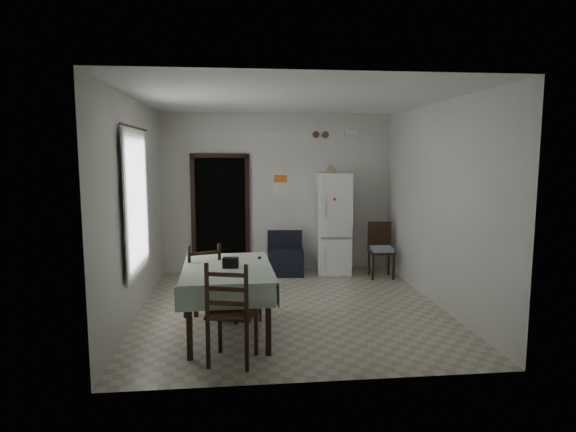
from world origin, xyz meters
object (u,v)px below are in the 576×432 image
at_px(fridge, 333,224).
at_px(dining_chair_far_right, 245,287).
at_px(dining_chair_near_head, 232,311).
at_px(corner_chair, 381,251).
at_px(navy_seat, 286,253).
at_px(dining_chair_far_left, 202,282).
at_px(dining_table, 228,301).

bearing_deg(fridge, dining_chair_far_right, -121.53).
bearing_deg(dining_chair_near_head, corner_chair, -113.07).
relative_size(navy_seat, dining_chair_far_right, 0.89).
height_order(fridge, dining_chair_near_head, fridge).
xyz_separation_m(dining_chair_far_left, dining_chair_near_head, (0.41, -1.31, 0.03)).
distance_m(corner_chair, dining_chair_near_head, 4.13).
bearing_deg(corner_chair, fridge, 157.14).
xyz_separation_m(corner_chair, dining_chair_far_right, (-2.43, -1.92, -0.05)).
bearing_deg(dining_chair_far_left, corner_chair, -164.02).
bearing_deg(corner_chair, dining_table, -132.78).
distance_m(navy_seat, dining_chair_far_right, 2.45).
bearing_deg(dining_table, fridge, 54.80).
height_order(fridge, dining_chair_far_left, fridge).
bearing_deg(fridge, navy_seat, -176.23).
bearing_deg(dining_table, corner_chair, 40.62).
xyz_separation_m(fridge, dining_chair_near_head, (-1.80, -3.64, -0.37)).
height_order(corner_chair, dining_chair_far_right, corner_chair).
bearing_deg(corner_chair, dining_chair_near_head, -124.00).
distance_m(navy_seat, dining_table, 3.01).
distance_m(corner_chair, dining_chair_far_right, 3.10).
height_order(dining_chair_far_right, dining_chair_near_head, dining_chair_near_head).
bearing_deg(dining_chair_far_right, fridge, -138.44).
distance_m(navy_seat, dining_chair_far_left, 2.69).
height_order(fridge, navy_seat, fridge).
bearing_deg(fridge, dining_chair_far_left, -129.71).
xyz_separation_m(corner_chair, dining_chair_far_left, (-2.99, -1.92, 0.04)).
xyz_separation_m(fridge, dining_chair_far_left, (-2.20, -2.32, -0.40)).
distance_m(fridge, corner_chair, 0.98).
height_order(dining_table, dining_chair_far_left, dining_chair_far_left).
height_order(fridge, corner_chair, fridge).
xyz_separation_m(navy_seat, dining_chair_far_left, (-1.34, -2.32, 0.14)).
relative_size(fridge, dining_chair_near_head, 1.67).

